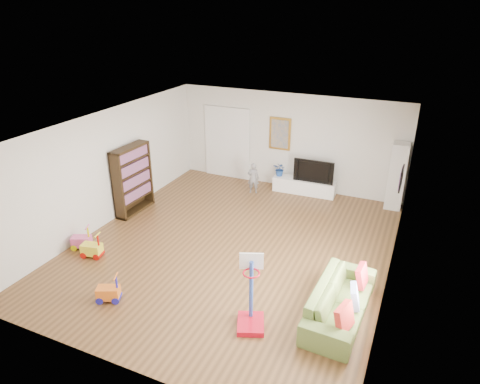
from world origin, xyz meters
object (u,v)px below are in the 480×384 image
at_px(basketball_hoop, 251,294).
at_px(media_console, 304,186).
at_px(sofa, 340,301).
at_px(bookshelf, 133,180).

bearing_deg(basketball_hoop, media_console, 75.52).
relative_size(sofa, basketball_hoop, 1.61).
bearing_deg(media_console, basketball_hoop, -84.61).
xyz_separation_m(media_console, sofa, (2.01, -4.76, 0.10)).
height_order(bookshelf, sofa, bookshelf).
height_order(media_console, sofa, sofa).
relative_size(bookshelf, basketball_hoop, 1.33).
distance_m(sofa, basketball_hoop, 1.59).
relative_size(media_console, sofa, 0.83).
distance_m(bookshelf, sofa, 5.99).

